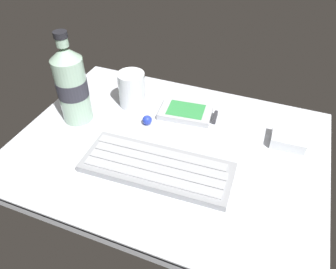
# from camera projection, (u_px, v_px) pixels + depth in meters

# --- Properties ---
(ground_plane) EXTENTS (0.64, 0.48, 0.03)m
(ground_plane) POSITION_uv_depth(u_px,v_px,m) (168.00, 149.00, 0.68)
(ground_plane) COLOR silver
(keyboard) EXTENTS (0.29, 0.12, 0.02)m
(keyboard) POSITION_uv_depth(u_px,v_px,m) (157.00, 167.00, 0.62)
(keyboard) COLOR #93969B
(keyboard) RESTS_ON ground_plane
(handheld_device) EXTENTS (0.13, 0.09, 0.02)m
(handheld_device) POSITION_uv_depth(u_px,v_px,m) (189.00, 113.00, 0.75)
(handheld_device) COLOR #B7BABF
(handheld_device) RESTS_ON ground_plane
(juice_cup) EXTENTS (0.06, 0.06, 0.09)m
(juice_cup) POSITION_uv_depth(u_px,v_px,m) (132.00, 91.00, 0.77)
(juice_cup) COLOR silver
(juice_cup) RESTS_ON ground_plane
(water_bottle) EXTENTS (0.07, 0.07, 0.21)m
(water_bottle) POSITION_uv_depth(u_px,v_px,m) (72.00, 85.00, 0.69)
(water_bottle) COLOR #9EC1A8
(water_bottle) RESTS_ON ground_plane
(charger_block) EXTENTS (0.07, 0.06, 0.02)m
(charger_block) POSITION_uv_depth(u_px,v_px,m) (288.00, 140.00, 0.67)
(charger_block) COLOR silver
(charger_block) RESTS_ON ground_plane
(trackball_mouse) EXTENTS (0.02, 0.02, 0.02)m
(trackball_mouse) POSITION_uv_depth(u_px,v_px,m) (147.00, 120.00, 0.73)
(trackball_mouse) COLOR #2338B2
(trackball_mouse) RESTS_ON ground_plane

